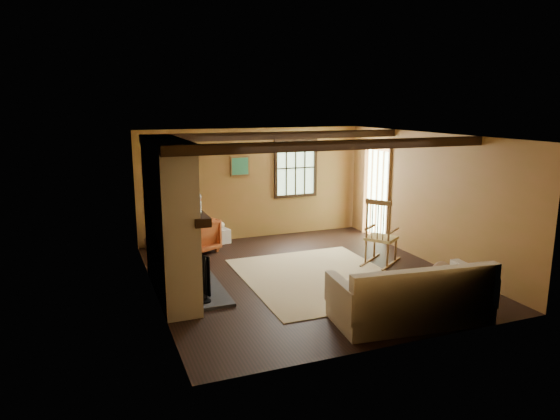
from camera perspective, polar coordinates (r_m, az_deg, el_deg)
name	(u,v)px	position (r m, az deg, el deg)	size (l,w,h in m)	color
ground	(304,275)	(8.70, 2.72, -7.46)	(5.50, 5.50, 0.00)	black
room_envelope	(310,179)	(8.62, 3.47, 3.55)	(5.02, 5.52, 2.44)	#986336
fireplace	(171,224)	(7.78, -12.36, -1.61)	(1.02, 2.30, 2.40)	#AF5C44
rug	(319,277)	(8.61, 4.49, -7.68)	(2.50, 3.00, 0.01)	tan
rocking_chair	(381,236)	(9.35, 11.42, -2.96)	(1.00, 0.90, 1.24)	tan
sofa	(412,300)	(7.07, 14.89, -9.93)	(2.21, 1.15, 0.86)	white
firewood_pile	(162,243)	(10.51, -13.34, -3.64)	(0.68, 0.12, 0.25)	brown
laundry_basket	(217,236)	(10.70, -7.26, -2.99)	(0.50, 0.38, 0.30)	white
basket_pillow	(216,225)	(10.64, -7.30, -1.73)	(0.36, 0.29, 0.18)	white
armchair	(196,235)	(10.07, -9.62, -2.88)	(0.73, 0.75, 0.69)	#BF6026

